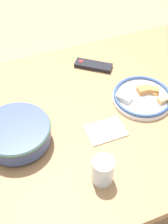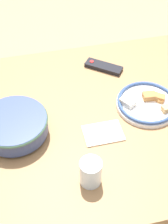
% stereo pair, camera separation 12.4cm
% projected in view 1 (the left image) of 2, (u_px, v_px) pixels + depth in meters
% --- Properties ---
extents(ground_plane, '(8.00, 8.00, 0.00)m').
position_uv_depth(ground_plane, '(90.00, 197.00, 1.81)').
color(ground_plane, '#9E8460').
extents(dining_table, '(1.59, 0.97, 0.71)m').
position_uv_depth(dining_table, '(92.00, 126.00, 1.34)').
color(dining_table, olive).
rests_on(dining_table, ground_plane).
extents(noodle_bowl, '(0.26, 0.26, 0.09)m').
position_uv_depth(noodle_bowl, '(17.00, 133.00, 1.16)').
color(noodle_bowl, '#384775').
rests_on(noodle_bowl, dining_table).
extents(food_plate, '(0.26, 0.26, 0.05)m').
position_uv_depth(food_plate, '(142.00, 97.00, 1.34)').
color(food_plate, white).
rests_on(food_plate, dining_table).
extents(tv_remote, '(0.18, 0.15, 0.02)m').
position_uv_depth(tv_remote, '(93.00, 65.00, 1.50)').
color(tv_remote, black).
rests_on(tv_remote, dining_table).
extents(drinking_glass, '(0.08, 0.08, 0.11)m').
position_uv_depth(drinking_glass, '(103.00, 171.00, 1.05)').
color(drinking_glass, silver).
rests_on(drinking_glass, dining_table).
extents(folded_napkin, '(0.15, 0.11, 0.01)m').
position_uv_depth(folded_napkin, '(106.00, 131.00, 1.23)').
color(folded_napkin, beige).
rests_on(folded_napkin, dining_table).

